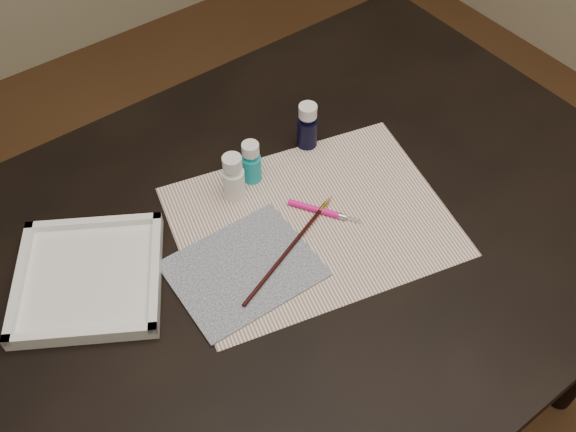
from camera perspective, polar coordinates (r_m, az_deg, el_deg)
ground at (r=1.73m, az=0.00°, el=-17.24°), size 3.50×3.50×0.02m
table at (r=1.39m, az=0.00°, el=-11.23°), size 1.30×0.90×0.75m
paper at (r=1.09m, az=2.12°, el=-0.44°), size 0.52×0.45×0.00m
canvas at (r=1.03m, az=-3.97°, el=-4.71°), size 0.23×0.19×0.00m
paint_bottle_white at (r=1.10m, az=-4.87°, el=3.46°), size 0.05×0.05×0.09m
paint_bottle_cyan at (r=1.12m, az=-3.29°, el=4.81°), size 0.05×0.05×0.08m
paint_bottle_navy at (r=1.18m, az=1.74°, el=8.02°), size 0.05×0.05×0.09m
paintbrush at (r=1.04m, az=0.27°, el=-2.74°), size 0.25×0.10×0.01m
craft_knife at (r=1.09m, az=3.38°, el=0.36°), size 0.08×0.12×0.01m
palette_tray at (r=1.05m, az=-17.30°, el=-5.21°), size 0.31×0.31×0.03m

